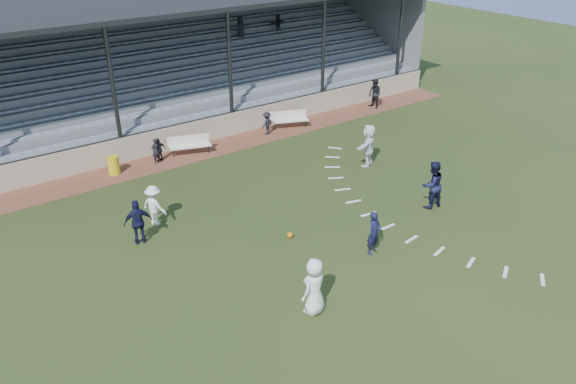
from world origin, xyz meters
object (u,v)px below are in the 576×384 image
at_px(trash_bin, 114,165).
at_px(player_white_lead, 314,286).
at_px(bench_right, 289,118).
at_px(player_navy_lead, 374,233).
at_px(official, 375,94).
at_px(bench_left, 189,143).
at_px(football, 290,235).

xyz_separation_m(trash_bin, player_white_lead, (1.40, -12.76, 0.49)).
xyz_separation_m(bench_right, trash_bin, (-9.74, -0.05, -0.16)).
bearing_deg(player_navy_lead, player_white_lead, -173.63).
relative_size(bench_right, official, 1.16).
height_order(bench_left, football, bench_left).
bearing_deg(player_navy_lead, football, 112.48).
height_order(trash_bin, player_navy_lead, player_navy_lead).
bearing_deg(football, trash_bin, 109.90).
bearing_deg(bench_right, trash_bin, -157.24).
bearing_deg(bench_right, player_white_lead, -100.59).
distance_m(trash_bin, football, 9.57).
xyz_separation_m(bench_right, official, (5.98, -0.29, 0.30)).
height_order(trash_bin, player_white_lead, player_white_lead).
height_order(football, player_navy_lead, player_navy_lead).
relative_size(football, player_navy_lead, 0.14).
relative_size(trash_bin, football, 3.75).
xyz_separation_m(bench_left, player_navy_lead, (1.28, -11.44, 0.21)).
xyz_separation_m(trash_bin, player_navy_lead, (5.04, -11.46, 0.37)).
bearing_deg(official, player_white_lead, -49.70).
bearing_deg(official, bench_left, -91.90).
bearing_deg(trash_bin, official, -0.89).
relative_size(player_white_lead, player_navy_lead, 1.15).
height_order(player_white_lead, official, player_white_lead).
bearing_deg(player_navy_lead, official, 33.05).
distance_m(trash_bin, official, 15.74).
xyz_separation_m(bench_right, player_white_lead, (-8.34, -12.81, 0.34)).
xyz_separation_m(trash_bin, official, (15.73, -0.25, 0.45)).
height_order(bench_left, player_navy_lead, player_navy_lead).
bearing_deg(player_navy_lead, bench_left, 83.06).
bearing_deg(official, football, -55.81).
relative_size(player_navy_lead, official, 0.93).
relative_size(football, player_white_lead, 0.12).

